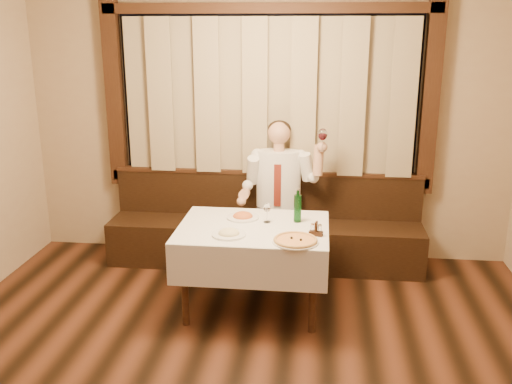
# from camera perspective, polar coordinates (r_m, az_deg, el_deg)

# --- Properties ---
(room) EXTENTS (5.01, 6.01, 2.81)m
(room) POSITION_cam_1_polar(r_m,az_deg,el_deg) (3.93, -1.56, 3.18)
(room) COLOR black
(room) RESTS_ON ground
(banquette) EXTENTS (3.20, 0.61, 0.94)m
(banquette) POSITION_cam_1_polar(r_m,az_deg,el_deg) (5.94, 0.91, -4.15)
(banquette) COLOR black
(banquette) RESTS_ON ground
(dining_table) EXTENTS (1.27, 0.97, 0.76)m
(dining_table) POSITION_cam_1_polar(r_m,az_deg,el_deg) (4.87, -0.27, -4.60)
(dining_table) COLOR black
(dining_table) RESTS_ON ground
(pizza) EXTENTS (0.36, 0.36, 0.04)m
(pizza) POSITION_cam_1_polar(r_m,az_deg,el_deg) (4.49, 3.97, -4.85)
(pizza) COLOR white
(pizza) RESTS_ON dining_table
(pasta_red) EXTENTS (0.28, 0.28, 0.10)m
(pasta_red) POSITION_cam_1_polar(r_m,az_deg,el_deg) (5.02, -1.33, -2.21)
(pasta_red) COLOR white
(pasta_red) RESTS_ON dining_table
(pasta_cream) EXTENTS (0.28, 0.28, 0.10)m
(pasta_cream) POSITION_cam_1_polar(r_m,az_deg,el_deg) (4.62, -2.73, -3.90)
(pasta_cream) COLOR white
(pasta_cream) RESTS_ON dining_table
(green_bottle) EXTENTS (0.06, 0.06, 0.30)m
(green_bottle) POSITION_cam_1_polar(r_m,az_deg,el_deg) (4.92, 4.18, -1.59)
(green_bottle) COLOR #12551B
(green_bottle) RESTS_ON dining_table
(table_wine_glass) EXTENTS (0.06, 0.06, 0.17)m
(table_wine_glass) POSITION_cam_1_polar(r_m,az_deg,el_deg) (4.89, 1.11, -1.67)
(table_wine_glass) COLOR white
(table_wine_glass) RESTS_ON dining_table
(cruet_caddy) EXTENTS (0.12, 0.08, 0.12)m
(cruet_caddy) POSITION_cam_1_polar(r_m,az_deg,el_deg) (4.64, 6.02, -3.86)
(cruet_caddy) COLOR black
(cruet_caddy) RESTS_ON dining_table
(seated_man) EXTENTS (0.84, 0.63, 1.49)m
(seated_man) POSITION_cam_1_polar(r_m,az_deg,el_deg) (5.68, 2.28, 0.65)
(seated_man) COLOR black
(seated_man) RESTS_ON ground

